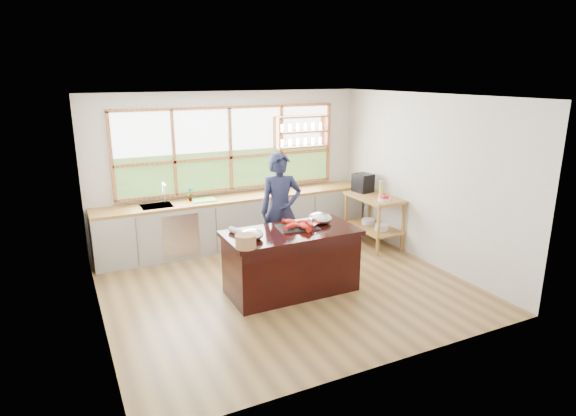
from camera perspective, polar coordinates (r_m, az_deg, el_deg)
ground_plane at (r=7.12m, az=-0.34°, el=-9.17°), size 5.00×5.00×0.00m
room_shell at (r=7.04m, az=-2.01°, el=5.54°), size 5.02×4.52×2.71m
back_counter at (r=8.62m, az=-6.07°, el=-1.52°), size 4.90×0.63×0.90m
right_shelf_unit at (r=8.69m, az=10.17°, el=-0.50°), size 0.62×1.10×0.90m
island at (r=6.77m, az=0.39°, el=-6.32°), size 1.85×0.90×0.90m
cook at (r=7.54m, az=-0.89°, el=-0.31°), size 0.74×0.56×1.83m
potted_plant at (r=8.30m, az=-11.55°, el=1.62°), size 0.15×0.12×0.24m
cutting_board at (r=8.33m, az=-9.95°, el=0.95°), size 0.42×0.32×0.01m
espresso_machine at (r=8.88m, az=8.88°, el=2.97°), size 0.34×0.36×0.33m
wine_bottle at (r=8.54m, az=10.97°, el=2.22°), size 0.09×0.09×0.29m
fruit_bowl at (r=8.32m, az=11.37°, el=1.13°), size 0.22×0.22×0.11m
slate_board at (r=6.74m, az=1.17°, el=-2.30°), size 0.60×0.47×0.02m
lobster_pile at (r=6.71m, az=1.45°, el=-1.95°), size 0.52×0.48×0.08m
mixing_bowl_left at (r=6.29m, az=-4.32°, el=-3.17°), size 0.30×0.30×0.15m
mixing_bowl_right at (r=6.95m, az=3.82°, el=-1.23°), size 0.35×0.35×0.17m
wine_glass at (r=6.45m, az=3.11°, el=-1.75°), size 0.08×0.08×0.22m
wicker_basket at (r=5.99m, az=-5.04°, el=-3.96°), size 0.26×0.26×0.17m
parchment_roll at (r=6.50m, az=-6.01°, el=-2.79°), size 0.17×0.31×0.08m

